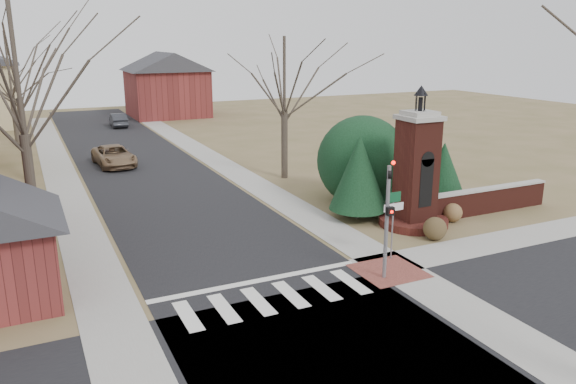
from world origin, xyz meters
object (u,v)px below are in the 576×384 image
sign_post (393,212)px  distant_car (118,120)px  pickup_truck (114,156)px  traffic_signal_pole (388,210)px  brick_gate_monument (416,180)px

sign_post → distant_car: bearing=95.7°
sign_post → pickup_truck: bearing=108.0°
traffic_signal_pole → pickup_truck: bearing=104.1°
pickup_truck → sign_post: bearing=-75.9°
traffic_signal_pole → brick_gate_monument: brick_gate_monument is taller
sign_post → brick_gate_monument: brick_gate_monument is taller
sign_post → brick_gate_monument: bearing=41.4°
traffic_signal_pole → pickup_truck: (-5.90, 23.54, -1.90)m
brick_gate_monument → pickup_truck: brick_gate_monument is taller
pickup_truck → distant_car: (3.20, 18.03, -0.02)m
distant_car → sign_post: bearing=97.9°
brick_gate_monument → traffic_signal_pole: bearing=-136.8°
traffic_signal_pole → distant_car: size_ratio=1.11×
traffic_signal_pole → brick_gate_monument: (4.70, 4.42, -0.42)m
brick_gate_monument → distant_car: size_ratio=1.60×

